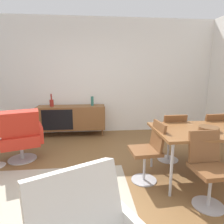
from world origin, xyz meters
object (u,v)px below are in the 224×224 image
at_px(sideboard, 71,117).
at_px(dining_chair_back_left, 171,135).
at_px(wooden_bowl_on_table, 209,129).
at_px(dining_chair_back_right, 210,134).
at_px(dining_chair_front_left, 209,166).
at_px(vase_sculptural_dark, 92,101).
at_px(lounge_chair_red, 20,135).
at_px(dining_chair_near_window, 149,149).
at_px(dining_table, 211,132).
at_px(vase_cobalt, 52,103).

distance_m(sideboard, dining_chair_back_left, 2.46).
bearing_deg(dining_chair_back_left, sideboard, 137.65).
relative_size(wooden_bowl_on_table, dining_chair_back_right, 0.30).
relative_size(dining_chair_front_left, dining_chair_back_left, 1.00).
height_order(vase_sculptural_dark, dining_chair_back_left, vase_sculptural_dark).
xyz_separation_m(dining_chair_back_right, dining_chair_back_left, (-0.70, -0.00, 0.00)).
bearing_deg(wooden_bowl_on_table, lounge_chair_red, 161.49).
height_order(dining_chair_front_left, dining_chair_near_window, same).
relative_size(wooden_bowl_on_table, dining_chair_near_window, 0.30).
bearing_deg(sideboard, vase_sculptural_dark, 0.21).
bearing_deg(dining_table, sideboard, 134.35).
height_order(dining_chair_near_window, lounge_chair_red, lounge_chair_red).
relative_size(dining_table, dining_chair_back_left, 1.87).
distance_m(wooden_bowl_on_table, dining_chair_near_window, 0.85).
bearing_deg(dining_chair_back_left, vase_sculptural_dark, 128.23).
relative_size(dining_table, dining_chair_back_right, 1.87).
xyz_separation_m(dining_chair_front_left, dining_chair_near_window, (-0.54, 0.56, 0.00)).
height_order(sideboard, dining_chair_back_left, dining_chair_back_left).
xyz_separation_m(sideboard, dining_chair_back_left, (1.82, -1.66, 0.03)).
height_order(dining_table, dining_chair_near_window, dining_chair_near_window).
xyz_separation_m(sideboard, wooden_bowl_on_table, (2.07, -2.31, 0.33)).
xyz_separation_m(vase_sculptural_dark, dining_chair_front_left, (1.30, -2.78, -0.36)).
bearing_deg(dining_table, wooden_bowl_on_table, -135.54).
distance_m(vase_cobalt, dining_chair_front_left, 3.59).
bearing_deg(sideboard, dining_chair_near_window, -60.01).
distance_m(dining_table, dining_chair_back_left, 0.70).
distance_m(sideboard, vase_cobalt, 0.58).
bearing_deg(dining_chair_front_left, vase_sculptural_dark, 115.12).
distance_m(dining_chair_back_left, dining_chair_near_window, 0.77).
distance_m(wooden_bowl_on_table, lounge_chair_red, 2.96).
bearing_deg(sideboard, lounge_chair_red, -117.98).
distance_m(sideboard, dining_table, 3.11).
height_order(sideboard, vase_sculptural_dark, vase_sculptural_dark).
height_order(vase_cobalt, wooden_bowl_on_table, vase_cobalt).
relative_size(sideboard, dining_table, 1.00).
relative_size(sideboard, dining_chair_back_left, 1.87).
distance_m(dining_chair_front_left, dining_chair_near_window, 0.78).
distance_m(vase_cobalt, dining_chair_back_right, 3.41).
bearing_deg(dining_chair_front_left, dining_chair_near_window, 133.61).
relative_size(vase_sculptural_dark, dining_table, 0.14).
distance_m(dining_chair_front_left, lounge_chair_red, 2.90).
height_order(dining_chair_front_left, dining_chair_back_left, same).
xyz_separation_m(dining_chair_front_left, dining_chair_back_left, (0.00, 1.12, 0.00)).
relative_size(dining_chair_back_right, lounge_chair_red, 0.90).
relative_size(vase_cobalt, dining_chair_near_window, 0.35).
distance_m(vase_sculptural_dark, lounge_chair_red, 1.89).
bearing_deg(dining_chair_back_right, sideboard, 146.66).
xyz_separation_m(wooden_bowl_on_table, dining_chair_back_left, (-0.25, 0.66, -0.30)).
height_order(sideboard, dining_chair_back_right, dining_chair_back_right).
bearing_deg(dining_chair_front_left, dining_chair_back_right, 57.78).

